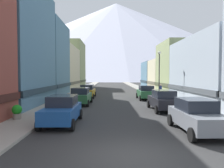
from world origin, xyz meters
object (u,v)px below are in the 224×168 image
car_left_2 (87,91)px  car_left_0 (62,110)px  car_right_2 (146,92)px  car_right_1 (163,100)px  potted_plant_0 (17,111)px  pedestrian_0 (161,91)px  potted_plant_1 (51,99)px  car_left_1 (81,96)px  car_right_0 (197,116)px  streetlamp_right (159,68)px

car_left_2 → car_left_0: bearing=-90.0°
car_right_2 → car_right_1: bearing=-90.0°
potted_plant_0 → pedestrian_0: bearing=48.9°
potted_plant_1 → car_right_1: bearing=-22.6°
car_left_0 → car_left_2: same height
car_right_1 → car_right_2: size_ratio=1.00×
car_right_1 → potted_plant_1: bearing=157.4°
car_left_1 → car_left_2: bearing=90.0°
car_left_0 → car_right_2: bearing=60.9°
car_right_0 → car_right_1: bearing=90.0°
car_left_0 → streetlamp_right: size_ratio=0.75×
car_right_0 → pedestrian_0: pedestrian_0 is taller
car_left_2 → car_right_2: bearing=-15.9°
car_left_1 → car_right_2: same height
potted_plant_1 → streetlamp_right: size_ratio=0.14×
car_right_0 → car_right_2: 15.69m
pedestrian_0 → car_left_1: bearing=-144.6°
car_right_0 → car_right_1: same height
car_right_0 → potted_plant_0: 11.20m
car_right_1 → streetlamp_right: bearing=79.2°
car_right_2 → potted_plant_0: (-10.80, -12.72, -0.24)m
car_right_0 → potted_plant_0: (-10.80, 2.97, -0.24)m
potted_plant_1 → car_right_0: bearing=-47.0°
car_left_0 → car_right_1: 9.12m
car_left_2 → car_right_2: (7.60, -2.17, 0.00)m
car_left_0 → car_left_1: (-0.00, 8.96, 0.00)m
car_left_2 → streetlamp_right: bearing=-16.1°
car_right_2 → car_right_0: bearing=-90.0°
car_left_2 → pedestrian_0: bearing=1.8°
potted_plant_1 → pedestrian_0: bearing=26.4°
potted_plant_0 → potted_plant_1: size_ratio=1.19×
car_right_2 → potted_plant_1: size_ratio=5.58×
car_right_0 → pedestrian_0: 18.34m
car_left_0 → car_right_2: (7.60, 13.63, 0.00)m
car_right_0 → pedestrian_0: bearing=82.3°
car_left_2 → potted_plant_1: (-3.20, -6.26, -0.34)m
car_left_0 → pedestrian_0: bearing=58.1°
car_right_2 → potted_plant_0: car_right_2 is taller
car_left_1 → car_left_2: (0.00, 6.84, 0.00)m
car_right_0 → car_right_2: (0.00, 15.69, 0.00)m
car_left_0 → potted_plant_0: car_left_0 is taller
car_left_0 → car_left_2: bearing=90.0°
car_right_2 → car_left_0: bearing=-119.1°
car_left_1 → pedestrian_0: bearing=35.4°
car_left_1 → car_right_2: bearing=31.6°
car_left_1 → car_right_2: 8.92m
car_left_0 → car_right_1: size_ratio=1.00×
car_right_2 → pedestrian_0: (2.45, 2.48, 0.02)m
car_left_1 → potted_plant_1: bearing=169.8°
potted_plant_0 → potted_plant_1: bearing=90.0°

